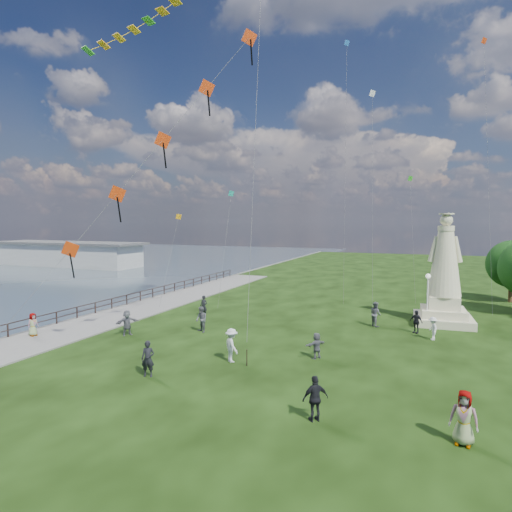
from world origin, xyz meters
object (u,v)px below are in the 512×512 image
at_px(person_11, 317,346).
at_px(person_9, 416,322).
at_px(person_3, 315,398).
at_px(person_10, 33,326).
at_px(person_5, 127,323).
at_px(person_8, 433,328).
at_px(person_1, 201,319).
at_px(lamppost, 428,288).
at_px(person_0, 148,359).
at_px(person_4, 464,418).
at_px(person_7, 376,314).
at_px(person_2, 232,345).
at_px(person_6, 204,306).
at_px(pier_pavilion, 69,254).
at_px(statue, 444,282).

bearing_deg(person_11, person_9, -177.52).
height_order(person_3, person_10, person_3).
relative_size(person_5, person_8, 1.15).
height_order(person_1, person_11, person_1).
distance_m(lamppost, person_0, 21.00).
distance_m(person_0, person_8, 18.20).
bearing_deg(person_4, person_1, 158.03).
distance_m(person_7, person_11, 9.22).
bearing_deg(person_4, person_0, -175.51).
distance_m(person_2, person_10, 14.46).
relative_size(person_4, person_6, 1.10).
xyz_separation_m(person_2, person_9, (9.24, 10.34, -0.13)).
distance_m(person_7, person_9, 2.99).
height_order(person_2, person_8, person_2).
xyz_separation_m(person_0, person_3, (8.92, -1.52, -0.01)).
distance_m(person_6, person_9, 16.15).
bearing_deg(person_1, pier_pavilion, 177.91).
distance_m(person_4, person_5, 21.45).
bearing_deg(person_1, person_5, -115.19).
xyz_separation_m(person_4, person_10, (-25.67, 4.46, -0.19)).
relative_size(pier_pavilion, person_10, 19.45).
bearing_deg(person_4, person_3, -167.93).
bearing_deg(person_9, person_4, -53.42).
xyz_separation_m(person_4, person_8, (-0.91, 13.84, -0.21)).
bearing_deg(person_8, person_5, -91.03).
xyz_separation_m(person_0, person_1, (-1.77, 8.53, -0.00)).
bearing_deg(person_5, person_10, 148.65).
bearing_deg(person_10, person_4, -94.29).
xyz_separation_m(statue, person_5, (-20.02, -11.73, -2.29)).
distance_m(statue, person_10, 29.45).
height_order(person_7, person_11, person_7).
xyz_separation_m(person_6, person_10, (-7.58, -9.68, -0.10)).
bearing_deg(person_8, lamppost, 165.55).
bearing_deg(lamppost, statue, 45.61).
bearing_deg(person_8, pier_pavilion, -135.62).
bearing_deg(lamppost, person_11, -118.41).
bearing_deg(person_10, pier_pavilion, 48.94).
bearing_deg(person_9, person_5, -127.08).
height_order(person_4, person_11, person_4).
xyz_separation_m(person_1, person_3, (10.69, -10.05, -0.01)).
height_order(pier_pavilion, person_7, pier_pavilion).
height_order(pier_pavilion, person_4, pier_pavilion).
xyz_separation_m(statue, person_0, (-13.96, -17.67, -2.25)).
bearing_deg(person_10, person_8, -63.70).
distance_m(person_5, person_8, 20.36).
xyz_separation_m(statue, person_8, (-0.75, -5.15, -2.40)).
xyz_separation_m(person_6, person_11, (11.07, -6.89, -0.13)).
bearing_deg(person_9, person_10, -126.30).
height_order(person_1, person_7, person_7).
relative_size(statue, person_11, 5.63).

